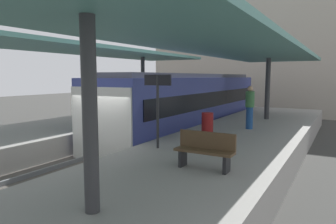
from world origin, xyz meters
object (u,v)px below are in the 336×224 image
Objects in this scene: commuter_train at (191,103)px; passenger_near_bench at (250,107)px; platform_sign at (158,94)px; platform_bench at (205,149)px; litter_bin at (207,123)px.

commuter_train is 8.07× the size of passenger_near_bench.
passenger_near_bench is (1.46, 4.85, -0.70)m from platform_sign.
platform_bench is 2.68m from platform_sign.
commuter_train is at bearing 108.15° from platform_sign.
platform_sign is 5.11m from passenger_near_bench.
platform_bench is at bearing -68.17° from litter_bin.
litter_bin is (-1.69, 4.22, -0.06)m from platform_bench.
passenger_near_bench is (1.09, 1.88, 0.52)m from litter_bin.
commuter_train is 6.48× the size of platform_sign.
commuter_train reaches higher than passenger_near_bench.
platform_sign is (-2.07, 1.25, 1.16)m from platform_bench.
platform_bench is 1.75× the size of litter_bin.
litter_bin is at bearing 111.83° from platform_bench.
platform_sign is at bearing -71.85° from commuter_train.
passenger_near_bench is at bearing 95.66° from platform_bench.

